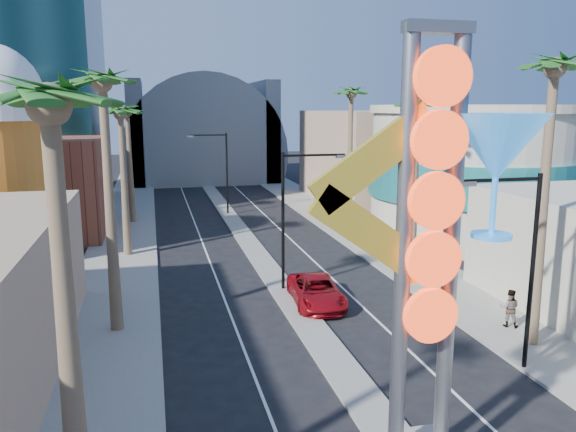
# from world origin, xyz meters

# --- Properties ---
(sidewalk_west) EXTENTS (5.00, 100.00, 0.15)m
(sidewalk_west) POSITION_xyz_m (-9.50, 35.00, 0.07)
(sidewalk_west) COLOR gray
(sidewalk_west) RESTS_ON ground
(sidewalk_east) EXTENTS (5.00, 100.00, 0.15)m
(sidewalk_east) POSITION_xyz_m (9.50, 35.00, 0.07)
(sidewalk_east) COLOR gray
(sidewalk_east) RESTS_ON ground
(median) EXTENTS (1.60, 84.00, 0.15)m
(median) POSITION_xyz_m (0.00, 38.00, 0.07)
(median) COLOR gray
(median) RESTS_ON ground
(brick_filler_west) EXTENTS (10.00, 10.00, 8.00)m
(brick_filler_west) POSITION_xyz_m (-16.00, 38.00, 4.00)
(brick_filler_west) COLOR brown
(brick_filler_west) RESTS_ON ground
(filler_east) EXTENTS (10.00, 20.00, 10.00)m
(filler_east) POSITION_xyz_m (16.00, 48.00, 5.00)
(filler_east) COLOR tan
(filler_east) RESTS_ON ground
(turquoise_building) EXTENTS (16.60, 16.60, 10.60)m
(turquoise_building) POSITION_xyz_m (18.00, 30.00, 5.25)
(turquoise_building) COLOR #B6AE9A
(turquoise_building) RESTS_ON ground
(canopy) EXTENTS (22.00, 16.00, 22.00)m
(canopy) POSITION_xyz_m (0.00, 72.00, 4.31)
(canopy) COLOR slate
(canopy) RESTS_ON ground
(neon_sign) EXTENTS (6.53, 2.60, 12.55)m
(neon_sign) POSITION_xyz_m (0.82, 2.96, 7.31)
(neon_sign) COLOR gray
(neon_sign) RESTS_ON ground
(streetlight_0) EXTENTS (3.79, 0.25, 8.00)m
(streetlight_0) POSITION_xyz_m (0.55, 20.00, 4.88)
(streetlight_0) COLOR black
(streetlight_0) RESTS_ON ground
(streetlight_1) EXTENTS (3.79, 0.25, 8.00)m
(streetlight_1) POSITION_xyz_m (-0.55, 44.00, 4.88)
(streetlight_1) COLOR black
(streetlight_1) RESTS_ON ground
(streetlight_2) EXTENTS (3.45, 0.25, 8.00)m
(streetlight_2) POSITION_xyz_m (6.72, 8.00, 4.83)
(streetlight_2) COLOR black
(streetlight_2) RESTS_ON ground
(palm_0) EXTENTS (2.40, 2.40, 11.70)m
(palm_0) POSITION_xyz_m (-9.00, 2.00, 9.93)
(palm_0) COLOR brown
(palm_0) RESTS_ON ground
(palm_1) EXTENTS (2.40, 2.40, 12.70)m
(palm_1) POSITION_xyz_m (-9.00, 16.00, 10.82)
(palm_1) COLOR brown
(palm_1) RESTS_ON ground
(palm_2) EXTENTS (2.40, 2.40, 11.20)m
(palm_2) POSITION_xyz_m (-9.00, 30.00, 9.48)
(palm_2) COLOR brown
(palm_2) RESTS_ON ground
(palm_3) EXTENTS (2.40, 2.40, 11.20)m
(palm_3) POSITION_xyz_m (-9.00, 42.00, 9.48)
(palm_3) COLOR brown
(palm_3) RESTS_ON ground
(palm_5) EXTENTS (2.40, 2.40, 13.20)m
(palm_5) POSITION_xyz_m (9.00, 10.00, 11.27)
(palm_5) COLOR brown
(palm_5) RESTS_ON ground
(palm_6) EXTENTS (2.40, 2.40, 11.70)m
(palm_6) POSITION_xyz_m (9.00, 22.00, 9.93)
(palm_6) COLOR brown
(palm_6) RESTS_ON ground
(palm_7) EXTENTS (2.40, 2.40, 12.70)m
(palm_7) POSITION_xyz_m (9.00, 34.00, 10.82)
(palm_7) COLOR brown
(palm_7) RESTS_ON ground
(red_pickup) EXTENTS (2.88, 5.57, 1.50)m
(red_pickup) POSITION_xyz_m (1.20, 17.32, 0.75)
(red_pickup) COLOR maroon
(red_pickup) RESTS_ON ground
(pedestrian_b) EXTENTS (1.13, 1.07, 1.83)m
(pedestrian_b) POSITION_xyz_m (9.17, 11.88, 1.07)
(pedestrian_b) COLOR gray
(pedestrian_b) RESTS_ON sidewalk_east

